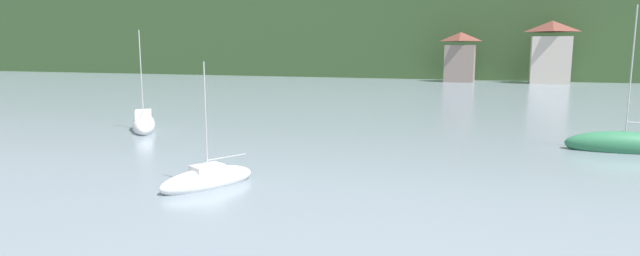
% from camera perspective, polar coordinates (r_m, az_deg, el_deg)
% --- Properties ---
extents(wooded_hillside, '(352.00, 58.97, 35.14)m').
position_cam_1_polar(wooded_hillside, '(128.83, 16.29, 9.68)').
color(wooded_hillside, '#38562D').
rests_on(wooded_hillside, ground_plane).
extents(shore_building_west, '(5.07, 4.61, 8.41)m').
position_cam_1_polar(shore_building_west, '(89.80, 15.57, 7.67)').
color(shore_building_west, gray).
rests_on(shore_building_west, ground_plane).
extents(shore_building_westcentral, '(6.14, 5.28, 10.04)m').
position_cam_1_polar(shore_building_westcentral, '(90.03, 24.65, 7.70)').
color(shore_building_westcentral, beige).
rests_on(shore_building_westcentral, ground_plane).
extents(sailboat_far_5, '(5.89, 1.83, 8.02)m').
position_cam_1_polar(sailboat_far_5, '(31.14, 31.22, -1.67)').
color(sailboat_far_5, '#2D754C').
rests_on(sailboat_far_5, ground_plane).
extents(sailboat_mid_7, '(2.85, 4.16, 5.17)m').
position_cam_1_polar(sailboat_mid_7, '(20.43, -12.59, -5.72)').
color(sailboat_mid_7, white).
rests_on(sailboat_mid_7, ground_plane).
extents(sailboat_mid_8, '(4.44, 5.07, 7.05)m').
position_cam_1_polar(sailboat_mid_8, '(35.86, -19.33, 0.41)').
color(sailboat_mid_8, white).
rests_on(sailboat_mid_8, ground_plane).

